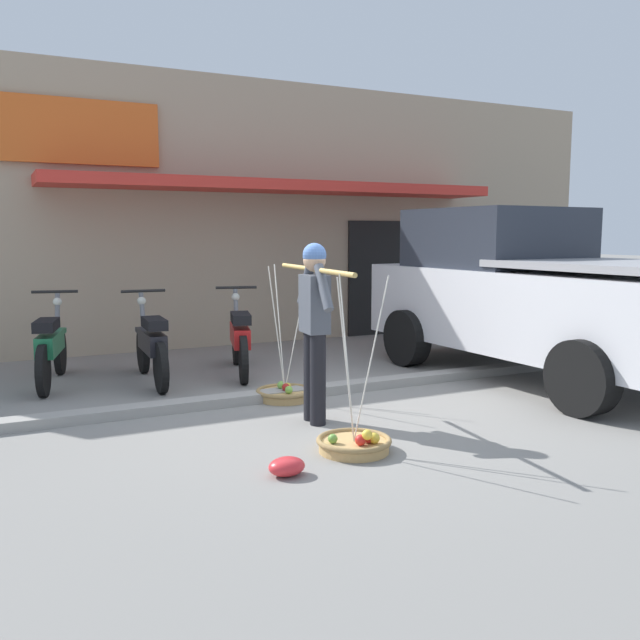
{
  "coord_description": "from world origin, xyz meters",
  "views": [
    {
      "loc": [
        -2.9,
        -5.92,
        1.78
      ],
      "look_at": [
        0.31,
        0.6,
        0.85
      ],
      "focal_mm": 37.97,
      "sensor_mm": 36.0,
      "label": 1
    }
  ],
  "objects_px": {
    "motorcycle_second_in_row": "(151,346)",
    "motorcycle_third_in_row": "(240,339)",
    "fruit_basket_left_side": "(355,443)",
    "fruit_basket_right_side": "(285,393)",
    "fruit_vendor": "(315,320)",
    "plastic_litter_bag": "(287,466)",
    "parked_truck": "(533,294)",
    "motorcycle_nearest_shop": "(51,347)"
  },
  "relations": [
    {
      "from": "fruit_vendor",
      "to": "fruit_basket_left_side",
      "type": "distance_m",
      "value": 1.31
    },
    {
      "from": "fruit_vendor",
      "to": "motorcycle_second_in_row",
      "type": "height_order",
      "value": "fruit_vendor"
    },
    {
      "from": "motorcycle_nearest_shop",
      "to": "fruit_basket_left_side",
      "type": "bearing_deg",
      "value": -61.74
    },
    {
      "from": "fruit_basket_left_side",
      "to": "motorcycle_third_in_row",
      "type": "bearing_deg",
      "value": 86.59
    },
    {
      "from": "fruit_vendor",
      "to": "fruit_basket_left_side",
      "type": "height_order",
      "value": "fruit_vendor"
    },
    {
      "from": "fruit_basket_right_side",
      "to": "fruit_basket_left_side",
      "type": "bearing_deg",
      "value": -95.61
    },
    {
      "from": "plastic_litter_bag",
      "to": "parked_truck",
      "type": "bearing_deg",
      "value": 24.47
    },
    {
      "from": "fruit_basket_right_side",
      "to": "motorcycle_nearest_shop",
      "type": "relative_size",
      "value": 0.81
    },
    {
      "from": "fruit_basket_right_side",
      "to": "plastic_litter_bag",
      "type": "bearing_deg",
      "value": -112.89
    },
    {
      "from": "plastic_litter_bag",
      "to": "motorcycle_third_in_row",
      "type": "bearing_deg",
      "value": 75.77
    },
    {
      "from": "fruit_basket_right_side",
      "to": "parked_truck",
      "type": "distance_m",
      "value": 3.39
    },
    {
      "from": "parked_truck",
      "to": "plastic_litter_bag",
      "type": "distance_m",
      "value": 4.66
    },
    {
      "from": "fruit_vendor",
      "to": "fruit_basket_right_side",
      "type": "bearing_deg",
      "value": 84.3
    },
    {
      "from": "fruit_basket_left_side",
      "to": "fruit_basket_right_side",
      "type": "relative_size",
      "value": 1.0
    },
    {
      "from": "fruit_vendor",
      "to": "motorcycle_second_in_row",
      "type": "bearing_deg",
      "value": 112.83
    },
    {
      "from": "fruit_vendor",
      "to": "fruit_basket_right_side",
      "type": "xyz_separation_m",
      "value": [
        0.09,
        0.94,
        -0.9
      ]
    },
    {
      "from": "fruit_basket_right_side",
      "to": "motorcycle_nearest_shop",
      "type": "height_order",
      "value": "fruit_basket_right_side"
    },
    {
      "from": "fruit_basket_left_side",
      "to": "motorcycle_second_in_row",
      "type": "height_order",
      "value": "fruit_basket_left_side"
    },
    {
      "from": "motorcycle_second_in_row",
      "to": "motorcycle_third_in_row",
      "type": "bearing_deg",
      "value": 1.22
    },
    {
      "from": "motorcycle_second_in_row",
      "to": "parked_truck",
      "type": "relative_size",
      "value": 0.38
    },
    {
      "from": "fruit_vendor",
      "to": "motorcycle_third_in_row",
      "type": "height_order",
      "value": "fruit_vendor"
    },
    {
      "from": "fruit_basket_right_side",
      "to": "parked_truck",
      "type": "xyz_separation_m",
      "value": [
        3.24,
        -0.25,
        0.96
      ]
    },
    {
      "from": "fruit_basket_right_side",
      "to": "parked_truck",
      "type": "bearing_deg",
      "value": -4.43
    },
    {
      "from": "motorcycle_third_in_row",
      "to": "parked_truck",
      "type": "relative_size",
      "value": 0.37
    },
    {
      "from": "motorcycle_second_in_row",
      "to": "fruit_vendor",
      "type": "bearing_deg",
      "value": -67.17
    },
    {
      "from": "motorcycle_third_in_row",
      "to": "parked_truck",
      "type": "height_order",
      "value": "parked_truck"
    },
    {
      "from": "motorcycle_second_in_row",
      "to": "fruit_basket_left_side",
      "type": "bearing_deg",
      "value": -74.64
    },
    {
      "from": "motorcycle_third_in_row",
      "to": "parked_truck",
      "type": "bearing_deg",
      "value": -28.27
    },
    {
      "from": "motorcycle_nearest_shop",
      "to": "plastic_litter_bag",
      "type": "bearing_deg",
      "value": -72.13
    },
    {
      "from": "motorcycle_nearest_shop",
      "to": "motorcycle_third_in_row",
      "type": "bearing_deg",
      "value": -9.43
    },
    {
      "from": "motorcycle_nearest_shop",
      "to": "motorcycle_second_in_row",
      "type": "relative_size",
      "value": 0.98
    },
    {
      "from": "fruit_vendor",
      "to": "motorcycle_third_in_row",
      "type": "relative_size",
      "value": 1.05
    },
    {
      "from": "parked_truck",
      "to": "motorcycle_second_in_row",
      "type": "bearing_deg",
      "value": 158.5
    },
    {
      "from": "fruit_basket_left_side",
      "to": "plastic_litter_bag",
      "type": "distance_m",
      "value": 0.76
    },
    {
      "from": "motorcycle_second_in_row",
      "to": "plastic_litter_bag",
      "type": "height_order",
      "value": "motorcycle_second_in_row"
    },
    {
      "from": "motorcycle_third_in_row",
      "to": "parked_truck",
      "type": "xyz_separation_m",
      "value": [
        3.23,
        -1.74,
        0.58
      ]
    },
    {
      "from": "fruit_vendor",
      "to": "parked_truck",
      "type": "bearing_deg",
      "value": 11.58
    },
    {
      "from": "parked_truck",
      "to": "fruit_vendor",
      "type": "bearing_deg",
      "value": -168.42
    },
    {
      "from": "fruit_basket_right_side",
      "to": "motorcycle_second_in_row",
      "type": "height_order",
      "value": "fruit_basket_right_side"
    },
    {
      "from": "motorcycle_second_in_row",
      "to": "motorcycle_third_in_row",
      "type": "relative_size",
      "value": 1.03
    },
    {
      "from": "motorcycle_second_in_row",
      "to": "motorcycle_nearest_shop",
      "type": "bearing_deg",
      "value": 160.26
    },
    {
      "from": "fruit_basket_right_side",
      "to": "fruit_vendor",
      "type": "bearing_deg",
      "value": -95.7
    }
  ]
}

